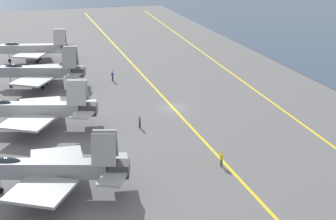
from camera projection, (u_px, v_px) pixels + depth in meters
ground_plane at (173, 111)px, 74.58m from camera, size 2000.00×2000.00×0.00m
carrier_deck at (173, 110)px, 74.51m from camera, size 207.31×54.62×0.40m
deck_stripe_foul_line at (267, 99)px, 78.46m from camera, size 186.43×8.18×0.01m
deck_stripe_centerline at (173, 108)px, 74.45m from camera, size 186.58×0.36×0.01m
parked_jet_second at (49, 169)px, 49.58m from camera, size 13.04×16.45×6.54m
parked_jet_third at (34, 109)px, 66.18m from camera, size 13.12×17.24×6.39m
parked_jet_fourth at (39, 72)px, 83.61m from camera, size 13.69×15.95×6.79m
parked_jet_fifth at (33, 49)px, 99.78m from camera, size 11.87×15.83×6.33m
crew_yellow_vest at (222, 158)px, 55.90m from camera, size 0.45×0.45×1.78m
crew_purple_vest at (140, 121)px, 66.80m from camera, size 0.41×0.31×1.68m
crew_blue_vest at (113, 76)px, 87.41m from camera, size 0.45×0.45×1.79m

